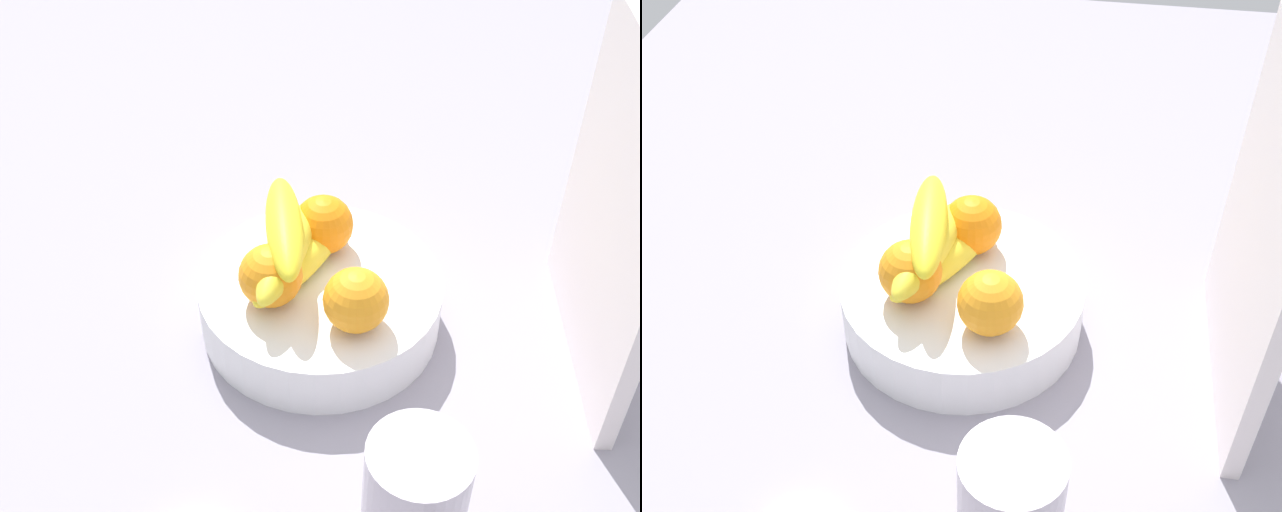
# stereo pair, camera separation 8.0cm
# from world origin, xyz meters

# --- Properties ---
(ground_plane) EXTENTS (1.80, 1.40, 0.03)m
(ground_plane) POSITION_xyz_m (0.00, 0.00, -0.01)
(ground_plane) COLOR gray
(fruit_bowl) EXTENTS (0.27, 0.27, 0.06)m
(fruit_bowl) POSITION_xyz_m (0.00, -0.02, 0.03)
(fruit_bowl) COLOR white
(fruit_bowl) RESTS_ON ground_plane
(orange_front_left) EXTENTS (0.07, 0.07, 0.07)m
(orange_front_left) POSITION_xyz_m (0.06, 0.02, 0.10)
(orange_front_left) COLOR orange
(orange_front_left) RESTS_ON fruit_bowl
(orange_front_right) EXTENTS (0.07, 0.07, 0.07)m
(orange_front_right) POSITION_xyz_m (-0.06, -0.01, 0.10)
(orange_front_right) COLOR orange
(orange_front_right) RESTS_ON fruit_bowl
(orange_center) EXTENTS (0.07, 0.07, 0.07)m
(orange_center) POSITION_xyz_m (0.03, -0.07, 0.10)
(orange_center) COLOR orange
(orange_center) RESTS_ON fruit_bowl
(banana_bunch) EXTENTS (0.19, 0.12, 0.08)m
(banana_bunch) POSITION_xyz_m (-0.01, -0.05, 0.11)
(banana_bunch) COLOR yellow
(banana_bunch) RESTS_ON fruit_bowl
(cutting_board) EXTENTS (0.28, 0.02, 0.36)m
(cutting_board) POSITION_xyz_m (0.03, 0.27, 0.18)
(cutting_board) COLOR white
(cutting_board) RESTS_ON ground_plane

